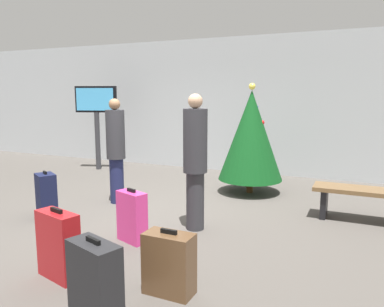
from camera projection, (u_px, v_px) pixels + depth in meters
ground_plane at (148, 212)px, 5.83m from camera, size 16.00×16.00×0.00m
back_wall at (227, 105)px, 8.81m from camera, size 16.00×0.20×3.07m
holiday_tree at (251, 135)px, 6.81m from camera, size 1.16×1.16×1.99m
flight_info_kiosk at (96, 111)px, 8.91m from camera, size 0.95×0.41×1.98m
waiting_bench at (360, 197)px, 5.34m from camera, size 1.25×0.44×0.48m
traveller_0 at (116, 148)px, 6.18m from camera, size 0.32×0.32×1.72m
traveller_1 at (195, 159)px, 4.94m from camera, size 0.43×0.43×1.80m
suitcase_0 at (95, 278)px, 3.09m from camera, size 0.54×0.37×0.65m
suitcase_1 at (132, 217)px, 4.61m from camera, size 0.43×0.30×0.66m
suitcase_2 at (58, 245)px, 3.69m from camera, size 0.52×0.31×0.71m
suitcase_3 at (169, 264)px, 3.40m from camera, size 0.45×0.24×0.61m
suitcase_4 at (46, 196)px, 5.50m from camera, size 0.40×0.37×0.69m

